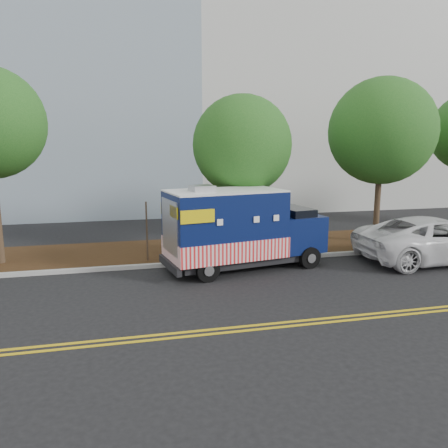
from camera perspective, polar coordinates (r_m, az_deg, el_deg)
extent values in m
plane|color=black|center=(15.33, -1.87, -6.70)|extent=(120.00, 120.00, 0.00)
cube|color=#9E9E99|center=(16.63, -2.83, -5.05)|extent=(120.00, 0.18, 0.15)
cube|color=black|center=(18.63, -4.00, -3.36)|extent=(120.00, 4.00, 0.15)
cube|color=gold|center=(11.27, 2.74, -13.20)|extent=(120.00, 0.10, 0.01)
cube|color=gold|center=(11.05, 3.10, -13.71)|extent=(120.00, 0.10, 0.01)
cube|color=silver|center=(38.14, -6.03, 26.40)|extent=(46.00, 20.00, 30.00)
cylinder|color=#38281C|center=(18.02, 2.32, 1.57)|extent=(0.26, 0.26, 3.46)
sphere|color=#165118|center=(17.80, 2.39, 10.29)|extent=(4.00, 4.00, 4.00)
cylinder|color=#38281C|center=(20.63, 19.39, 2.72)|extent=(0.26, 0.26, 3.90)
sphere|color=#165118|center=(20.48, 19.92, 11.33)|extent=(4.59, 4.59, 4.59)
cube|color=#473828|center=(16.64, -10.04, -1.20)|extent=(0.06, 0.06, 2.40)
cube|color=black|center=(16.14, 2.92, -4.34)|extent=(5.59, 2.74, 0.27)
cube|color=#091544|center=(15.49, 0.11, 0.05)|extent=(4.34, 2.88, 2.29)
cube|color=red|center=(15.66, 0.11, -2.87)|extent=(4.39, 2.94, 0.72)
cube|color=white|center=(15.32, 0.11, 4.35)|extent=(4.34, 2.88, 0.06)
cube|color=#B7B7BA|center=(14.99, -2.91, 4.67)|extent=(0.89, 0.89, 0.21)
cube|color=#091544|center=(16.93, 9.04, -0.99)|extent=(2.06, 2.33, 1.34)
cube|color=black|center=(16.78, 8.97, 1.14)|extent=(1.27, 2.00, 0.62)
cube|color=black|center=(17.50, 11.43, -2.20)|extent=(0.42, 1.90, 0.29)
cube|color=black|center=(15.10, -7.08, -5.34)|extent=(0.55, 2.15, 0.27)
cube|color=#B7B7BA|center=(14.80, -7.09, -0.33)|extent=(0.34, 1.70, 1.82)
cube|color=#B7B7BA|center=(16.62, -0.55, 0.94)|extent=(1.70, 0.34, 1.05)
cube|color=yellow|center=(13.83, -3.44, 0.98)|extent=(1.13, 0.22, 0.43)
cube|color=yellow|center=(15.96, -6.26, 2.22)|extent=(1.13, 0.22, 0.43)
cylinder|color=black|center=(16.37, 11.08, -4.31)|extent=(0.84, 0.41, 0.80)
cylinder|color=black|center=(17.95, 7.56, -2.88)|extent=(0.84, 0.41, 0.80)
cylinder|color=black|center=(14.53, -2.16, -6.02)|extent=(0.84, 0.41, 0.80)
cylinder|color=black|center=(16.30, -4.67, -4.21)|extent=(0.84, 0.41, 0.80)
imported|color=silver|center=(18.83, 25.95, -1.81)|extent=(6.20, 2.88, 1.72)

